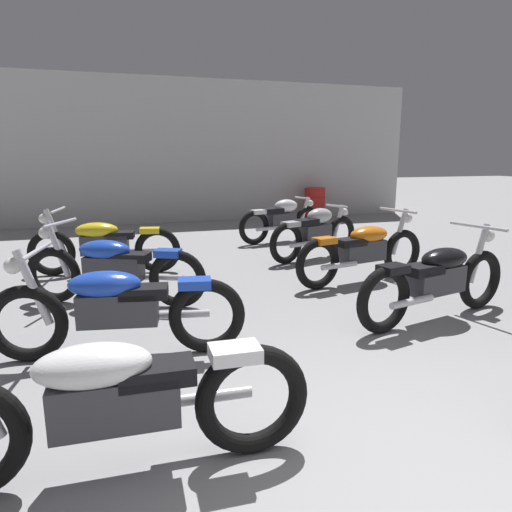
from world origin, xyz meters
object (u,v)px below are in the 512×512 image
object	(u,v)px
motorcycle_right_row_4	(282,219)
oil_drum	(315,203)
motorcycle_left_row_2	(113,267)
motorcycle_right_row_3	(316,232)
motorcycle_left_row_0	(113,399)
motorcycle_left_row_3	(104,244)
motorcycle_right_row_1	(437,278)
motorcycle_left_row_1	(117,307)
motorcycle_right_row_2	(363,250)

from	to	relation	value
motorcycle_right_row_4	oil_drum	size ratio (longest dim) A/B	2.28
motorcycle_left_row_2	motorcycle_right_row_3	bearing A→B (deg)	25.61
motorcycle_right_row_3	motorcycle_left_row_0	bearing A→B (deg)	-125.61
motorcycle_right_row_4	motorcycle_left_row_2	bearing A→B (deg)	-135.83
motorcycle_left_row_0	motorcycle_left_row_3	xyz separation A→B (m)	(-0.04, 4.64, 0.00)
motorcycle_left_row_0	motorcycle_right_row_1	xyz separation A→B (m)	(3.29, 1.54, 0.00)
motorcycle_left_row_0	motorcycle_left_row_1	bearing A→B (deg)	87.86
motorcycle_right_row_3	motorcycle_right_row_4	size ratio (longest dim) A/B	0.97
motorcycle_left_row_3	motorcycle_right_row_4	distance (m)	3.80
motorcycle_left_row_0	motorcycle_right_row_3	xyz separation A→B (m)	(3.34, 4.67, 0.01)
motorcycle_right_row_1	motorcycle_right_row_4	bearing A→B (deg)	88.94
motorcycle_left_row_2	oil_drum	bearing A→B (deg)	48.70
motorcycle_left_row_2	oil_drum	size ratio (longest dim) A/B	2.37
motorcycle_left_row_2	motorcycle_right_row_3	xyz separation A→B (m)	(3.29, 1.58, 0.01)
motorcycle_right_row_1	motorcycle_right_row_3	bearing A→B (deg)	88.92
motorcycle_right_row_2	motorcycle_right_row_1	bearing A→B (deg)	-91.73
motorcycle_right_row_1	motorcycle_left_row_0	bearing A→B (deg)	-154.95
motorcycle_right_row_3	oil_drum	xyz separation A→B (m)	(2.08, 4.54, -0.03)
motorcycle_left_row_1	motorcycle_right_row_4	bearing A→B (deg)	54.96
motorcycle_right_row_3	motorcycle_left_row_2	bearing A→B (deg)	-154.39
motorcycle_left_row_0	oil_drum	distance (m)	10.69
motorcycle_right_row_3	motorcycle_right_row_2	bearing A→B (deg)	-90.42
motorcycle_left_row_1	motorcycle_left_row_2	size ratio (longest dim) A/B	1.07
motorcycle_left_row_0	motorcycle_right_row_2	size ratio (longest dim) A/B	1.01
motorcycle_left_row_3	oil_drum	world-z (taller)	motorcycle_left_row_3
motorcycle_left_row_2	motorcycle_right_row_1	world-z (taller)	same
motorcycle_left_row_1	motorcycle_right_row_1	size ratio (longest dim) A/B	1.01
motorcycle_left_row_1	motorcycle_left_row_3	bearing A→B (deg)	91.88
motorcycle_right_row_2	motorcycle_right_row_3	xyz separation A→B (m)	(0.01, 1.56, 0.01)
motorcycle_left_row_0	motorcycle_right_row_1	bearing A→B (deg)	25.05
motorcycle_left_row_3	motorcycle_right_row_3	size ratio (longest dim) A/B	1.15
motorcycle_left_row_3	motorcycle_right_row_3	world-z (taller)	motorcycle_left_row_3
motorcycle_right_row_2	motorcycle_right_row_3	distance (m)	1.56
motorcycle_right_row_1	oil_drum	xyz separation A→B (m)	(2.14, 7.67, -0.03)
motorcycle_left_row_2	motorcycle_left_row_0	bearing A→B (deg)	-91.03
motorcycle_right_row_3	motorcycle_left_row_3	bearing A→B (deg)	-179.49
motorcycle_left_row_3	oil_drum	bearing A→B (deg)	39.88
motorcycle_left_row_0	motorcycle_left_row_1	size ratio (longest dim) A/B	1.01
motorcycle_left_row_3	motorcycle_left_row_2	bearing A→B (deg)	-86.45
motorcycle_left_row_1	motorcycle_right_row_4	world-z (taller)	motorcycle_left_row_1
motorcycle_left_row_0	motorcycle_right_row_3	size ratio (longest dim) A/B	1.15
motorcycle_right_row_1	motorcycle_left_row_3	bearing A→B (deg)	136.99
motorcycle_right_row_1	motorcycle_right_row_3	distance (m)	3.13
motorcycle_left_row_1	motorcycle_right_row_2	world-z (taller)	same
motorcycle_right_row_2	motorcycle_left_row_3	bearing A→B (deg)	155.58
motorcycle_right_row_4	oil_drum	bearing A→B (deg)	54.63
motorcycle_left_row_2	motorcycle_right_row_3	world-z (taller)	motorcycle_left_row_2
motorcycle_left_row_2	motorcycle_right_row_4	bearing A→B (deg)	44.17
motorcycle_left_row_1	motorcycle_left_row_3	distance (m)	3.05
motorcycle_left_row_0	motorcycle_left_row_1	world-z (taller)	same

